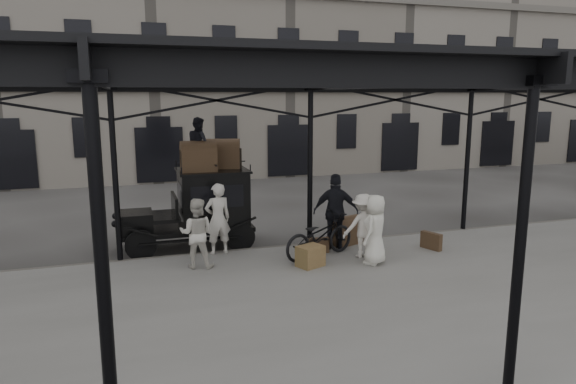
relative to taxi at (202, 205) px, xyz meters
name	(u,v)px	position (x,y,z in m)	size (l,w,h in m)	color
ground	(338,271)	(2.81, -2.99, -1.20)	(120.00, 120.00, 0.00)	#383533
platform	(376,299)	(2.81, -4.99, -1.13)	(28.00, 8.00, 0.15)	slate
canopy	(377,73)	(2.81, -4.72, 3.39)	(22.50, 9.00, 4.74)	black
building_frontage	(210,42)	(2.81, 15.01, 5.80)	(64.00, 8.00, 14.00)	slate
taxi	(202,205)	(0.00, 0.00, 0.00)	(3.65, 1.55, 2.18)	black
porter_left	(218,219)	(0.24, -1.19, -0.13)	(0.67, 0.44, 1.84)	beige
porter_midleft	(196,233)	(-0.43, -2.10, -0.22)	(0.81, 0.63, 1.67)	beige
porter_centre	(375,229)	(3.71, -3.13, -0.20)	(0.83, 0.54, 1.70)	silver
porter_official	(336,212)	(3.28, -1.72, -0.04)	(1.18, 0.49, 2.02)	black
porter_right	(363,226)	(3.66, -2.56, -0.24)	(1.04, 0.60, 1.62)	silver
bicycle	(319,236)	(2.61, -2.25, -0.50)	(0.74, 2.12, 1.12)	black
porter_roof	(199,144)	(-0.03, -0.10, 1.69)	(0.69, 0.54, 1.43)	black
steamer_trunk_roof_near	(198,159)	(-0.08, -0.25, 1.32)	(0.93, 0.57, 0.68)	#483021
steamer_trunk_roof_far	(223,156)	(0.67, 0.20, 1.31)	(0.92, 0.56, 0.68)	#483021
steamer_trunk_platform	(346,232)	(3.74, -1.36, -0.74)	(0.87, 0.53, 0.64)	#483021
wicker_hamper	(310,256)	(2.15, -2.86, -0.80)	(0.60, 0.45, 0.50)	olive
suitcase_upright	(431,241)	(5.69, -2.52, -0.83)	(0.15, 0.60, 0.45)	#483021
suitcase_flat	(317,246)	(2.68, -1.94, -0.85)	(0.60, 0.15, 0.40)	#483021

